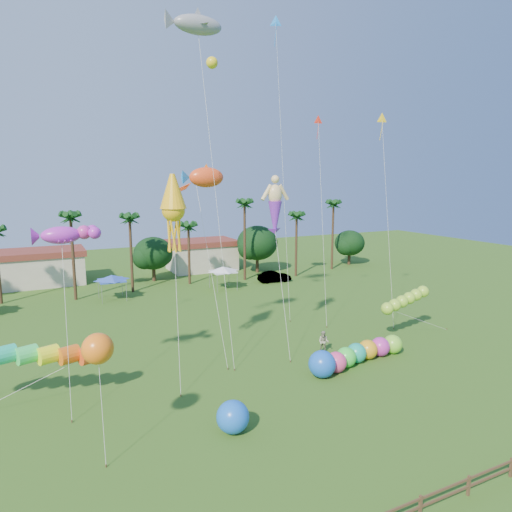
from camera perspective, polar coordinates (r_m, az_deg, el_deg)
name	(u,v)px	position (r m, az deg, el deg)	size (l,w,h in m)	color
ground	(337,445)	(27.42, 10.04, -22.21)	(160.00, 160.00, 0.00)	#285116
tree_line	(173,251)	(65.82, -10.37, 0.59)	(69.46, 8.91, 11.00)	#3A2819
buildings_row	(118,264)	(70.57, -16.87, -0.94)	(35.00, 7.00, 4.00)	beige
tent_row	(113,279)	(56.73, -17.49, -2.70)	(31.00, 4.00, 0.60)	white
fence	(420,504)	(23.40, 19.87, -27.10)	(36.12, 0.12, 1.00)	brown
car_b	(274,277)	(64.63, 2.32, -2.59)	(1.62, 4.64, 1.53)	#4C4C54
spectator_b	(324,342)	(39.25, 8.45, -10.57)	(0.90, 0.70, 1.86)	gray
caterpillar_inflatable	(354,355)	(37.19, 12.13, -11.99)	(9.92, 3.24, 2.02)	#E33B7D
blue_ball	(233,417)	(27.70, -2.92, -19.44)	(1.90, 1.90, 1.90)	blue
rainbow_tube	(54,361)	(32.30, -23.96, -11.85)	(9.36, 2.45, 3.62)	#F54A1B
green_worm	(387,309)	(42.60, 16.10, -6.33)	(10.46, 2.93, 3.66)	#95D32F
orange_ball_kite	(98,349)	(24.21, -19.17, -10.89)	(1.87, 1.87, 6.92)	orange
merman_kite	(275,209)	(38.71, 2.40, 5.92)	(2.20, 5.21, 14.29)	#F3D08A
fish_kite	(206,177)	(37.70, -6.22, 9.74)	(4.57, 6.50, 15.44)	#F54A1B
shark_kite	(198,25)	(41.03, -7.25, 26.72)	(5.66, 8.78, 27.49)	gray
squid_kite	(173,210)	(33.70, -10.29, 5.66)	(2.35, 5.70, 14.89)	yellow
lobster_kite	(61,235)	(31.12, -23.17, 2.41)	(4.10, 4.57, 11.71)	#BB27C7
delta_kite_red	(318,126)	(46.79, 7.82, 15.80)	(1.26, 3.48, 20.58)	red
delta_kite_yellow	(382,122)	(48.73, 15.50, 15.78)	(1.80, 4.58, 20.90)	yellow
delta_kite_blue	(276,28)	(51.43, 2.52, 26.62)	(1.36, 5.04, 30.68)	#1A7DEC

